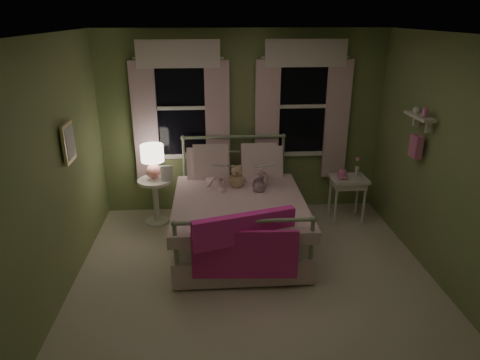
{
  "coord_description": "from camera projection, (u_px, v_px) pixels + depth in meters",
  "views": [
    {
      "loc": [
        -0.44,
        -3.86,
        2.77
      ],
      "look_at": [
        -0.13,
        0.67,
        1.0
      ],
      "focal_mm": 32.0,
      "sensor_mm": 36.0,
      "label": 1
    }
  ],
  "objects": [
    {
      "name": "room_shell",
      "position": [
        258.0,
        176.0,
        4.15
      ],
      "size": [
        4.2,
        4.2,
        4.2
      ],
      "color": "silver",
      "rests_on": "ground"
    },
    {
      "name": "bed",
      "position": [
        238.0,
        215.0,
        5.42
      ],
      "size": [
        1.58,
        2.04,
        1.18
      ],
      "color": "white",
      "rests_on": "ground"
    },
    {
      "name": "pink_throw",
      "position": [
        245.0,
        239.0,
        4.39
      ],
      "size": [
        1.1,
        0.4,
        0.71
      ],
      "color": "#FF31B2",
      "rests_on": "bed"
    },
    {
      "name": "child_left",
      "position": [
        215.0,
        162.0,
        5.59
      ],
      "size": [
        0.32,
        0.25,
        0.78
      ],
      "primitive_type": "imported",
      "rotation": [
        0.0,
        0.0,
        3.38
      ],
      "color": "#F7D1DD",
      "rests_on": "bed"
    },
    {
      "name": "child_right",
      "position": [
        257.0,
        160.0,
        5.62
      ],
      "size": [
        0.41,
        0.33,
        0.8
      ],
      "primitive_type": "imported",
      "rotation": [
        0.0,
        0.0,
        3.06
      ],
      "color": "#F7D1DD",
      "rests_on": "bed"
    },
    {
      "name": "book_left",
      "position": [
        215.0,
        168.0,
        5.35
      ],
      "size": [
        0.23,
        0.18,
        0.26
      ],
      "primitive_type": "imported",
      "rotation": [
        1.22,
        0.0,
        -0.36
      ],
      "color": "beige",
      "rests_on": "child_left"
    },
    {
      "name": "book_right",
      "position": [
        259.0,
        170.0,
        5.41
      ],
      "size": [
        0.23,
        0.19,
        0.26
      ],
      "primitive_type": "imported",
      "rotation": [
        1.22,
        0.0,
        0.45
      ],
      "color": "beige",
      "rests_on": "child_right"
    },
    {
      "name": "teddy_bear",
      "position": [
        237.0,
        178.0,
        5.52
      ],
      "size": [
        0.24,
        0.2,
        0.32
      ],
      "color": "tan",
      "rests_on": "bed"
    },
    {
      "name": "nightstand_left",
      "position": [
        155.0,
        195.0,
        5.94
      ],
      "size": [
        0.46,
        0.46,
        0.65
      ],
      "color": "white",
      "rests_on": "ground"
    },
    {
      "name": "table_lamp",
      "position": [
        153.0,
        158.0,
        5.74
      ],
      "size": [
        0.31,
        0.31,
        0.48
      ],
      "color": "pink",
      "rests_on": "nightstand_left"
    },
    {
      "name": "book_nightstand",
      "position": [
        161.0,
        181.0,
        5.78
      ],
      "size": [
        0.17,
        0.23,
        0.02
      ],
      "primitive_type": "imported",
      "rotation": [
        0.0,
        0.0,
        -0.03
      ],
      "color": "beige",
      "rests_on": "nightstand_left"
    },
    {
      "name": "nightstand_right",
      "position": [
        348.0,
        184.0,
        5.96
      ],
      "size": [
        0.5,
        0.4,
        0.64
      ],
      "color": "white",
      "rests_on": "ground"
    },
    {
      "name": "pink_toy",
      "position": [
        342.0,
        174.0,
        5.89
      ],
      "size": [
        0.14,
        0.19,
        0.14
      ],
      "color": "pink",
      "rests_on": "nightstand_right"
    },
    {
      "name": "bud_vase",
      "position": [
        357.0,
        167.0,
        5.93
      ],
      "size": [
        0.06,
        0.06,
        0.28
      ],
      "color": "white",
      "rests_on": "nightstand_right"
    },
    {
      "name": "window_left",
      "position": [
        181.0,
        103.0,
        5.86
      ],
      "size": [
        1.34,
        0.13,
        1.96
      ],
      "color": "black",
      "rests_on": "room_shell"
    },
    {
      "name": "window_right",
      "position": [
        303.0,
        102.0,
        5.97
      ],
      "size": [
        1.34,
        0.13,
        1.96
      ],
      "color": "black",
      "rests_on": "room_shell"
    },
    {
      "name": "wall_shelf",
      "position": [
        418.0,
        132.0,
        4.84
      ],
      "size": [
        0.15,
        0.5,
        0.6
      ],
      "color": "white",
      "rests_on": "room_shell"
    },
    {
      "name": "framed_picture",
      "position": [
        69.0,
        143.0,
        4.51
      ],
      "size": [
        0.03,
        0.32,
        0.42
      ],
      "color": "beige",
      "rests_on": "room_shell"
    }
  ]
}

